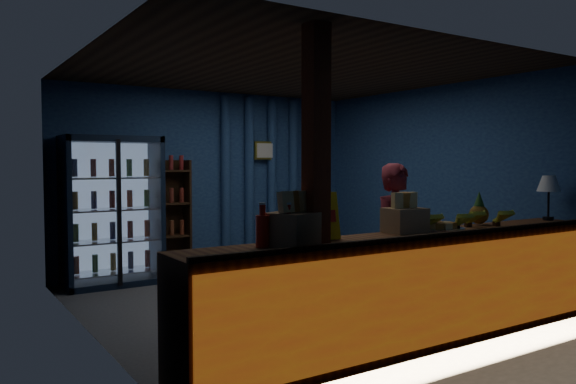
% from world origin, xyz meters
% --- Properties ---
extents(ground, '(4.60, 4.60, 0.00)m').
position_xyz_m(ground, '(0.00, 0.00, 0.00)').
color(ground, '#515154').
rests_on(ground, ground).
extents(room_walls, '(4.60, 4.60, 4.60)m').
position_xyz_m(room_walls, '(0.00, 0.00, 1.57)').
color(room_walls, navy).
rests_on(room_walls, ground).
extents(counter, '(4.40, 0.57, 0.99)m').
position_xyz_m(counter, '(0.00, -1.91, 0.48)').
color(counter, brown).
rests_on(counter, ground).
extents(support_post, '(0.16, 0.16, 2.60)m').
position_xyz_m(support_post, '(-1.05, -1.90, 1.30)').
color(support_post, maroon).
rests_on(support_post, ground).
extents(beverage_cooler, '(1.20, 0.62, 1.90)m').
position_xyz_m(beverage_cooler, '(-1.55, 1.92, 0.93)').
color(beverage_cooler, black).
rests_on(beverage_cooler, ground).
extents(bottle_shelf, '(0.50, 0.28, 1.60)m').
position_xyz_m(bottle_shelf, '(-0.70, 2.06, 0.79)').
color(bottle_shelf, '#352011').
rests_on(bottle_shelf, ground).
extents(curtain_folds, '(1.74, 0.14, 2.50)m').
position_xyz_m(curtain_folds, '(1.00, 2.14, 1.30)').
color(curtain_folds, navy).
rests_on(curtain_folds, room_walls).
extents(framed_picture, '(0.36, 0.04, 0.28)m').
position_xyz_m(framed_picture, '(0.85, 2.10, 1.75)').
color(framed_picture, gold).
rests_on(framed_picture, room_walls).
extents(shopkeeper, '(0.58, 0.39, 1.56)m').
position_xyz_m(shopkeeper, '(0.34, -1.33, 0.78)').
color(shopkeeper, maroon).
rests_on(shopkeeper, ground).
extents(green_chair, '(0.85, 0.85, 0.59)m').
position_xyz_m(green_chair, '(1.09, 1.34, 0.29)').
color(green_chair, '#52A463').
rests_on(green_chair, ground).
extents(side_table, '(0.61, 0.52, 0.56)m').
position_xyz_m(side_table, '(0.93, 1.39, 0.24)').
color(side_table, '#352011').
rests_on(side_table, ground).
extents(yellow_sign, '(0.48, 0.12, 0.38)m').
position_xyz_m(yellow_sign, '(-0.99, -1.77, 1.14)').
color(yellow_sign, yellow).
rests_on(yellow_sign, counter).
extents(soda_bottles, '(0.27, 0.18, 0.33)m').
position_xyz_m(soda_bottles, '(-1.40, -1.88, 1.08)').
color(soda_bottles, red).
rests_on(soda_bottles, counter).
extents(snack_box_left, '(0.47, 0.43, 0.40)m').
position_xyz_m(snack_box_left, '(-1.23, -1.88, 1.09)').
color(snack_box_left, '#977849').
rests_on(snack_box_left, counter).
extents(snack_box_centre, '(0.35, 0.30, 0.35)m').
position_xyz_m(snack_box_centre, '(0.01, -1.77, 1.08)').
color(snack_box_centre, '#977849').
rests_on(snack_box_centre, counter).
extents(pastry_tray, '(0.46, 0.46, 0.07)m').
position_xyz_m(pastry_tray, '(0.38, -1.82, 0.98)').
color(pastry_tray, silver).
rests_on(pastry_tray, counter).
extents(banana_bunches, '(1.13, 0.31, 0.18)m').
position_xyz_m(banana_bunches, '(0.68, -1.87, 1.04)').
color(banana_bunches, yellow).
rests_on(banana_bunches, counter).
extents(table_lamp, '(0.24, 0.24, 0.48)m').
position_xyz_m(table_lamp, '(2.05, -1.83, 1.32)').
color(table_lamp, black).
rests_on(table_lamp, counter).
extents(pineapple, '(0.19, 0.19, 0.32)m').
position_xyz_m(pineapple, '(1.05, -1.73, 1.08)').
color(pineapple, '#8B6019').
rests_on(pineapple, counter).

